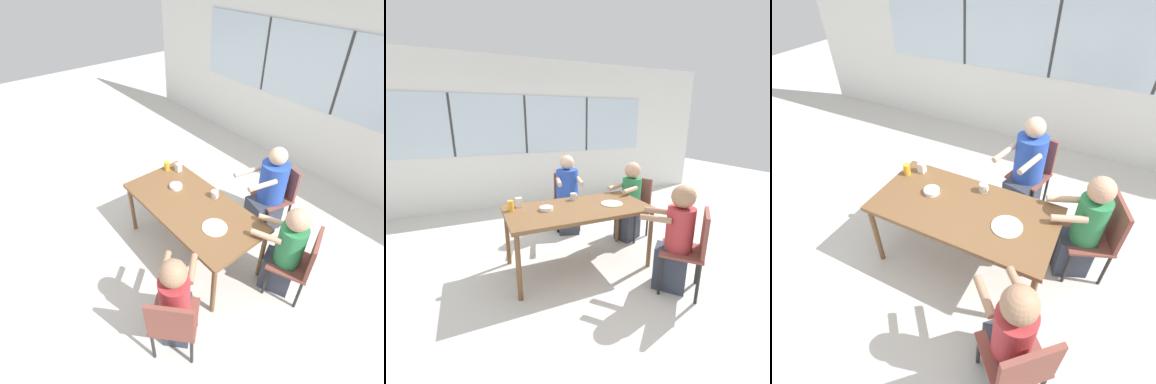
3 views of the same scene
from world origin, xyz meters
TOP-DOWN VIEW (x-y plane):
  - ground_plane at (0.00, 0.00)m, footprint 16.00×16.00m
  - wall_back_with_windows at (0.00, 2.63)m, footprint 8.40×0.08m
  - dining_table at (0.00, 0.00)m, footprint 1.62×0.81m
  - chair_for_woman_green_shirt at (0.84, -0.89)m, footprint 0.57×0.57m
  - chair_for_man_blue_shirt at (1.13, 0.46)m, footprint 0.52×0.52m
  - chair_for_man_teal_shirt at (0.30, 1.18)m, footprint 0.49×0.49m
  - person_woman_green_shirt at (0.73, -0.77)m, footprint 0.52×0.53m
  - person_man_blue_shirt at (0.98, 0.40)m, footprint 0.55×0.43m
  - person_man_teal_shirt at (0.26, 1.02)m, footprint 0.47×0.67m
  - coffee_mug at (0.06, 0.28)m, footprint 0.09×0.08m
  - juice_glass at (-0.72, 0.18)m, footprint 0.07×0.07m
  - milk_carton_small at (-0.61, 0.28)m, footprint 0.07×0.07m
  - bowl_white_shallow at (-0.36, 0.05)m, footprint 0.15×0.15m
  - plate_tortillas at (0.41, -0.05)m, footprint 0.26×0.26m

SIDE VIEW (x-z plane):
  - ground_plane at x=0.00m, z-range 0.00..0.00m
  - chair_for_woman_green_shirt at x=0.84m, z-range 0.09..0.96m
  - chair_for_man_blue_shirt at x=1.13m, z-range 0.09..0.96m
  - chair_for_man_teal_shirt at x=0.30m, z-range 0.09..0.96m
  - person_woman_green_shirt at x=0.73m, z-range -0.03..1.08m
  - person_man_teal_shirt at x=0.26m, z-range -0.06..1.12m
  - person_man_blue_shirt at x=0.98m, z-range -0.03..1.09m
  - dining_table at x=0.00m, z-range 0.30..1.04m
  - plate_tortillas at x=0.41m, z-range 0.74..0.75m
  - bowl_white_shallow at x=-0.36m, z-range 0.74..0.77m
  - coffee_mug at x=0.06m, z-range 0.74..0.82m
  - milk_carton_small at x=-0.61m, z-range 0.74..0.84m
  - juice_glass at x=-0.72m, z-range 0.74..0.85m
  - wall_back_with_windows at x=0.00m, z-range 0.01..2.81m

